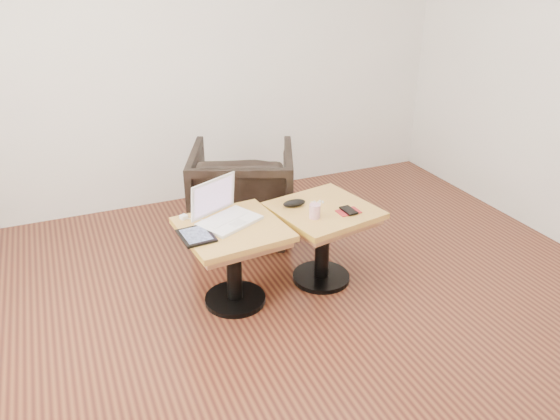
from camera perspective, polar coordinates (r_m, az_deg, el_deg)
name	(u,v)px	position (r m, az deg, el deg)	size (l,w,h in m)	color
room_shell	(321,111)	(2.61, 4.27, 10.29)	(4.52, 4.52, 2.71)	#3F1B15
side_table_left	(233,246)	(3.34, -4.93, -3.76)	(0.64, 0.64, 0.54)	black
side_table_right	(323,226)	(3.57, 4.51, -1.72)	(0.69, 0.69, 0.54)	black
laptop	(224,213)	(3.33, -5.86, -0.32)	(0.43, 0.40, 0.25)	white
tablet	(196,236)	(3.18, -8.76, -2.67)	(0.20, 0.24, 0.02)	black
charging_adapter	(184,217)	(3.40, -10.03, -0.72)	(0.04, 0.04, 0.02)	white
glasses_case	(294,203)	(3.51, 1.49, 0.73)	(0.15, 0.07, 0.05)	black
striped_cup	(315,211)	(3.36, 3.65, -0.12)	(0.07, 0.07, 0.09)	#C6597F
earbuds_tangle	(318,202)	(3.57, 4.02, 0.81)	(0.07, 0.05, 0.01)	white
phone_on_sleeve	(349,211)	(3.46, 7.18, -0.10)	(0.15, 0.13, 0.02)	maroon
armchair	(243,192)	(4.20, -3.92, 1.94)	(0.76, 0.78, 0.71)	black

